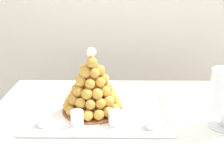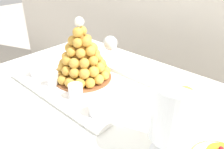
{
  "view_description": "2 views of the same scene",
  "coord_description": "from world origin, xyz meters",
  "px_view_note": "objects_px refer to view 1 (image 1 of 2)",
  "views": [
    {
      "loc": [
        -0.08,
        -1.06,
        1.33
      ],
      "look_at": [
        -0.09,
        -0.03,
        0.98
      ],
      "focal_mm": 45.4,
      "sensor_mm": 36.0,
      "label": 1
    },
    {
      "loc": [
        0.56,
        -0.52,
        1.3
      ],
      "look_at": [
        0.05,
        0.03,
        0.89
      ],
      "focal_mm": 36.61,
      "sensor_mm": 36.0,
      "label": 2
    }
  ],
  "objects_px": {
    "serving_tray": "(99,115)",
    "dessert_cup_mid_right": "(151,121)",
    "croquembouche": "(92,88)",
    "wine_glass": "(91,73)",
    "dessert_cup_centre": "(116,119)",
    "dessert_cup_left": "(44,118)",
    "dessert_cup_mid_left": "(77,119)"
  },
  "relations": [
    {
      "from": "serving_tray",
      "to": "dessert_cup_centre",
      "type": "relative_size",
      "value": 10.13
    },
    {
      "from": "serving_tray",
      "to": "dessert_cup_mid_left",
      "type": "xyz_separation_m",
      "value": [
        -0.08,
        -0.09,
        0.03
      ]
    },
    {
      "from": "serving_tray",
      "to": "dessert_cup_mid_right",
      "type": "distance_m",
      "value": 0.24
    },
    {
      "from": "serving_tray",
      "to": "dessert_cup_left",
      "type": "bearing_deg",
      "value": -156.11
    },
    {
      "from": "dessert_cup_centre",
      "to": "dessert_cup_left",
      "type": "bearing_deg",
      "value": -179.07
    },
    {
      "from": "dessert_cup_centre",
      "to": "dessert_cup_mid_right",
      "type": "height_order",
      "value": "same"
    },
    {
      "from": "dessert_cup_mid_right",
      "to": "dessert_cup_mid_left",
      "type": "bearing_deg",
      "value": 177.45
    },
    {
      "from": "dessert_cup_left",
      "to": "dessert_cup_centre",
      "type": "distance_m",
      "value": 0.29
    },
    {
      "from": "dessert_cup_mid_right",
      "to": "wine_glass",
      "type": "bearing_deg",
      "value": 126.75
    },
    {
      "from": "serving_tray",
      "to": "dessert_cup_left",
      "type": "xyz_separation_m",
      "value": [
        -0.21,
        -0.09,
        0.03
      ]
    },
    {
      "from": "serving_tray",
      "to": "croquembouche",
      "type": "height_order",
      "value": "croquembouche"
    },
    {
      "from": "dessert_cup_mid_left",
      "to": "dessert_cup_centre",
      "type": "height_order",
      "value": "dessert_cup_mid_left"
    },
    {
      "from": "serving_tray",
      "to": "dessert_cup_mid_right",
      "type": "relative_size",
      "value": 9.98
    },
    {
      "from": "dessert_cup_left",
      "to": "dessert_cup_centre",
      "type": "xyz_separation_m",
      "value": [
        0.29,
        0.0,
        -0.0
      ]
    },
    {
      "from": "croquembouche",
      "to": "wine_glass",
      "type": "relative_size",
      "value": 1.85
    },
    {
      "from": "dessert_cup_centre",
      "to": "dessert_cup_mid_right",
      "type": "bearing_deg",
      "value": -6.76
    },
    {
      "from": "croquembouche",
      "to": "dessert_cup_mid_right",
      "type": "distance_m",
      "value": 0.29
    },
    {
      "from": "croquembouche",
      "to": "dessert_cup_mid_left",
      "type": "distance_m",
      "value": 0.16
    },
    {
      "from": "croquembouche",
      "to": "dessert_cup_mid_left",
      "type": "xyz_separation_m",
      "value": [
        -0.05,
        -0.13,
        -0.08
      ]
    },
    {
      "from": "serving_tray",
      "to": "wine_glass",
      "type": "bearing_deg",
      "value": 101.56
    },
    {
      "from": "dessert_cup_left",
      "to": "dessert_cup_centre",
      "type": "height_order",
      "value": "dessert_cup_left"
    },
    {
      "from": "dessert_cup_mid_left",
      "to": "croquembouche",
      "type": "bearing_deg",
      "value": 68.24
    },
    {
      "from": "dessert_cup_left",
      "to": "wine_glass",
      "type": "distance_m",
      "value": 0.39
    },
    {
      "from": "dessert_cup_left",
      "to": "wine_glass",
      "type": "xyz_separation_m",
      "value": [
        0.16,
        0.34,
        0.08
      ]
    },
    {
      "from": "dessert_cup_mid_left",
      "to": "wine_glass",
      "type": "height_order",
      "value": "wine_glass"
    },
    {
      "from": "dessert_cup_left",
      "to": "dessert_cup_mid_left",
      "type": "relative_size",
      "value": 1.0
    },
    {
      "from": "dessert_cup_left",
      "to": "dessert_cup_mid_right",
      "type": "bearing_deg",
      "value": -1.62
    },
    {
      "from": "dessert_cup_mid_right",
      "to": "dessert_cup_left",
      "type": "bearing_deg",
      "value": 178.38
    },
    {
      "from": "dessert_cup_left",
      "to": "dessert_cup_mid_right",
      "type": "distance_m",
      "value": 0.43
    },
    {
      "from": "serving_tray",
      "to": "dessert_cup_left",
      "type": "height_order",
      "value": "dessert_cup_left"
    },
    {
      "from": "dessert_cup_centre",
      "to": "wine_glass",
      "type": "height_order",
      "value": "wine_glass"
    },
    {
      "from": "serving_tray",
      "to": "dessert_cup_mid_right",
      "type": "bearing_deg",
      "value": -26.6
    }
  ]
}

